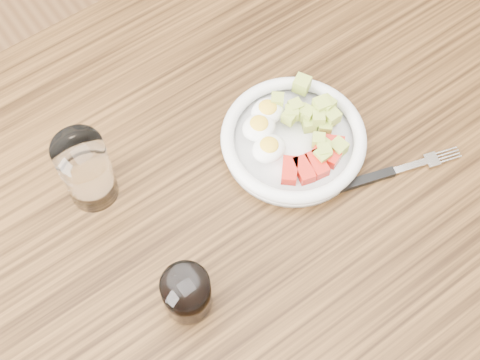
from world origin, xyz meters
name	(u,v)px	position (x,y,z in m)	size (l,w,h in m)	color
ground	(246,327)	(0.00, 0.00, 0.00)	(4.00, 4.00, 0.00)	brown
dining_table	(249,218)	(0.00, 0.00, 0.67)	(1.50, 0.90, 0.77)	brown
bowl	(292,138)	(0.10, 0.03, 0.79)	(0.22, 0.22, 0.06)	white
fork	(381,175)	(0.17, -0.10, 0.77)	(0.20, 0.08, 0.01)	black
water_glass	(86,170)	(-0.19, 0.13, 0.83)	(0.07, 0.07, 0.13)	white
coffee_glass	(187,293)	(-0.17, -0.09, 0.81)	(0.07, 0.07, 0.07)	white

